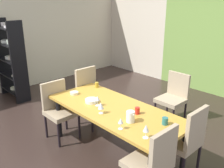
{
  "coord_description": "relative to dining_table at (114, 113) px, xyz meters",
  "views": [
    {
      "loc": [
        3.05,
        -2.33,
        2.19
      ],
      "look_at": [
        0.31,
        0.23,
        0.85
      ],
      "focal_mm": 40.0,
      "sensor_mm": 36.0,
      "label": 1
    }
  ],
  "objects": [
    {
      "name": "ground_plane",
      "position": [
        -0.79,
        0.17,
        -0.65
      ],
      "size": [
        5.72,
        6.37,
        0.02
      ],
      "primitive_type": "cube",
      "color": "#30231F"
    },
    {
      "name": "back_panel_interior",
      "position": [
        -2.59,
        3.3,
        0.63
      ],
      "size": [
        2.11,
        0.1,
        2.54
      ],
      "primitive_type": "cube",
      "color": "beige",
      "rests_on": "ground_plane"
    },
    {
      "name": "left_interior_panel",
      "position": [
        -3.59,
        0.17,
        0.63
      ],
      "size": [
        0.1,
        6.37,
        2.54
      ],
      "primitive_type": "cube",
      "color": "beige",
      "rests_on": "ground_plane"
    },
    {
      "name": "dining_table",
      "position": [
        0.0,
        0.0,
        0.0
      ],
      "size": [
        2.05,
        0.88,
        0.72
      ],
      "color": "#BD8D33",
      "rests_on": "ground_plane"
    },
    {
      "name": "chair_right_near",
      "position": [
        0.94,
        -0.32,
        -0.12
      ],
      "size": [
        0.44,
        0.44,
        0.94
      ],
      "rotation": [
        0.0,
        0.0,
        1.57
      ],
      "color": "tan",
      "rests_on": "ground_plane"
    },
    {
      "name": "chair_right_far",
      "position": [
        0.94,
        0.32,
        -0.12
      ],
      "size": [
        0.44,
        0.44,
        0.95
      ],
      "rotation": [
        0.0,
        0.0,
        1.57
      ],
      "color": "tan",
      "rests_on": "ground_plane"
    },
    {
      "name": "chair_left_far",
      "position": [
        -0.95,
        0.32,
        -0.1
      ],
      "size": [
        0.45,
        0.44,
        1.01
      ],
      "rotation": [
        0.0,
        0.0,
        -1.57
      ],
      "color": "tan",
      "rests_on": "ground_plane"
    },
    {
      "name": "chair_head_far",
      "position": [
        0.03,
        1.42,
        -0.13
      ],
      "size": [
        0.44,
        0.45,
        0.91
      ],
      "rotation": [
        0.0,
        0.0,
        3.14
      ],
      "color": "tan",
      "rests_on": "ground_plane"
    },
    {
      "name": "chair_left_near",
      "position": [
        -0.94,
        -0.32,
        -0.13
      ],
      "size": [
        0.45,
        0.44,
        0.92
      ],
      "rotation": [
        0.0,
        0.0,
        -1.57
      ],
      "color": "tan",
      "rests_on": "ground_plane"
    },
    {
      "name": "display_shelf",
      "position": [
        -3.07,
        -0.16,
        0.24
      ],
      "size": [
        0.86,
        0.32,
        1.73
      ],
      "color": "black",
      "rests_on": "ground_plane"
    },
    {
      "name": "wine_glass_center",
      "position": [
        -0.0,
        -0.24,
        0.18
      ],
      "size": [
        0.08,
        0.08,
        0.16
      ],
      "color": "silver",
      "rests_on": "dining_table"
    },
    {
      "name": "wine_glass_corner",
      "position": [
        0.79,
        -0.28,
        0.19
      ],
      "size": [
        0.07,
        0.07,
        0.16
      ],
      "color": "silver",
      "rests_on": "dining_table"
    },
    {
      "name": "wine_glass_left",
      "position": [
        -0.22,
        -0.12,
        0.18
      ],
      "size": [
        0.07,
        0.07,
        0.15
      ],
      "color": "silver",
      "rests_on": "dining_table"
    },
    {
      "name": "wine_glass_near_window",
      "position": [
        0.46,
        -0.34,
        0.18
      ],
      "size": [
        0.06,
        0.06,
        0.14
      ],
      "color": "silver",
      "rests_on": "dining_table"
    },
    {
      "name": "serving_bowl_east",
      "position": [
        -0.37,
        -0.11,
        0.1
      ],
      "size": [
        0.19,
        0.19,
        0.05
      ],
      "primitive_type": "cylinder",
      "color": "white",
      "rests_on": "dining_table"
    },
    {
      "name": "serving_bowl_right",
      "position": [
        -0.8,
        -0.11,
        0.09
      ],
      "size": [
        0.13,
        0.13,
        0.04
      ],
      "primitive_type": "cylinder",
      "color": "beige",
      "rests_on": "dining_table"
    },
    {
      "name": "cup_rear",
      "position": [
        -0.79,
        0.35,
        0.12
      ],
      "size": [
        0.06,
        0.06,
        0.09
      ],
      "primitive_type": "cylinder",
      "color": "#AA8A28",
      "rests_on": "dining_table"
    },
    {
      "name": "cup_front",
      "position": [
        0.75,
        0.13,
        0.12
      ],
      "size": [
        0.07,
        0.07,
        0.09
      ],
      "primitive_type": "cylinder",
      "color": "#276768",
      "rests_on": "dining_table"
    },
    {
      "name": "cup_south",
      "position": [
        0.34,
        0.1,
        0.12
      ],
      "size": [
        0.07,
        0.07,
        0.09
      ],
      "primitive_type": "cylinder",
      "color": "red",
      "rests_on": "dining_table"
    },
    {
      "name": "pitcher_north",
      "position": [
        0.42,
        -0.13,
        0.15
      ],
      "size": [
        0.12,
        0.11,
        0.14
      ],
      "color": "white",
      "rests_on": "dining_table"
    }
  ]
}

